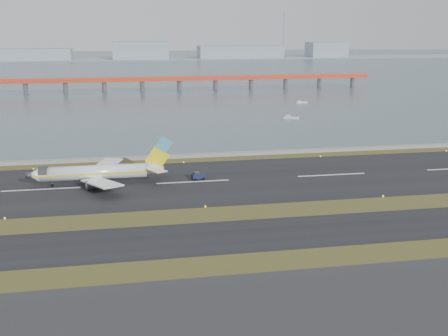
# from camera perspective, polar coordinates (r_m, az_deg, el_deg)

# --- Properties ---
(ground) EXTENTS (1000.00, 1000.00, 0.00)m
(ground) POSITION_cam_1_polar(r_m,az_deg,el_deg) (125.69, -1.38, -5.09)
(ground) COLOR #384217
(ground) RESTS_ON ground
(taxiway_strip) EXTENTS (1000.00, 18.00, 0.10)m
(taxiway_strip) POSITION_cam_1_polar(r_m,az_deg,el_deg) (114.57, -0.41, -7.03)
(taxiway_strip) COLOR black
(taxiway_strip) RESTS_ON ground
(runway_strip) EXTENTS (1000.00, 45.00, 0.10)m
(runway_strip) POSITION_cam_1_polar(r_m,az_deg,el_deg) (154.01, -3.17, -1.43)
(runway_strip) COLOR black
(runway_strip) RESTS_ON ground
(seawall) EXTENTS (1000.00, 2.50, 1.00)m
(seawall) POSITION_cam_1_polar(r_m,az_deg,el_deg) (182.77, -4.40, 1.22)
(seawall) COLOR #969691
(seawall) RESTS_ON ground
(bay_water) EXTENTS (1400.00, 800.00, 1.30)m
(bay_water) POSITION_cam_1_polar(r_m,az_deg,el_deg) (578.89, -8.81, 9.98)
(bay_water) COLOR #455563
(bay_water) RESTS_ON ground
(red_pier) EXTENTS (260.00, 5.00, 10.20)m
(red_pier) POSITION_cam_1_polar(r_m,az_deg,el_deg) (370.72, -4.57, 8.91)
(red_pier) COLOR #C63F21
(red_pier) RESTS_ON ground
(far_shoreline) EXTENTS (1400.00, 80.00, 60.50)m
(far_shoreline) POSITION_cam_1_polar(r_m,az_deg,el_deg) (738.65, -8.20, 11.37)
(far_shoreline) COLOR #909EAA
(far_shoreline) RESTS_ON ground
(airliner) EXTENTS (38.52, 32.89, 12.80)m
(airliner) POSITION_cam_1_polar(r_m,az_deg,el_deg) (154.20, -12.52, -0.42)
(airliner) COLOR white
(airliner) RESTS_ON ground
(pushback_tug) EXTENTS (3.87, 2.68, 2.28)m
(pushback_tug) POSITION_cam_1_polar(r_m,az_deg,el_deg) (156.03, -2.67, -0.81)
(pushback_tug) COLOR #151C3A
(pushback_tug) RESTS_ON ground
(workboat_near) EXTENTS (7.42, 5.01, 1.73)m
(workboat_near) POSITION_cam_1_polar(r_m,az_deg,el_deg) (261.00, 6.82, 5.11)
(workboat_near) COLOR silver
(workboat_near) RESTS_ON ground
(workboat_far) EXTENTS (6.43, 2.17, 1.55)m
(workboat_far) POSITION_cam_1_polar(r_m,az_deg,el_deg) (314.89, 7.86, 6.63)
(workboat_far) COLOR silver
(workboat_far) RESTS_ON ground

